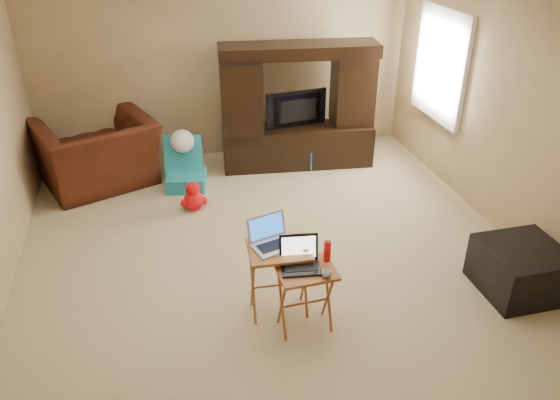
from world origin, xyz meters
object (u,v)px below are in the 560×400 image
object	(u,v)px
laptop_right	(301,257)
mouse_left	(304,247)
tray_table_right	(305,299)
laptop_left	(274,235)
entertainment_center	(298,107)
mouse_right	(327,274)
push_toy	(322,152)
tray_table_left	(279,281)
water_bottle	(327,251)
recliner	(98,153)
plush_toy	(193,196)
child_rocker	(185,164)
television	(299,111)
ottoman	(520,269)

from	to	relation	value
laptop_right	mouse_left	world-z (taller)	laptop_right
tray_table_right	laptop_left	xyz separation A→B (m)	(-0.19, 0.28, 0.49)
mouse_left	entertainment_center	bearing A→B (deg)	75.01
entertainment_center	mouse_right	bearing A→B (deg)	-95.23
push_toy	tray_table_right	xyz separation A→B (m)	(-1.13, -3.03, 0.11)
tray_table_left	water_bottle	world-z (taller)	water_bottle
recliner	plush_toy	bearing A→B (deg)	117.98
mouse_left	recliner	bearing A→B (deg)	120.64
tray_table_left	child_rocker	bearing A→B (deg)	105.67
entertainment_center	television	bearing A→B (deg)	-83.28
television	plush_toy	size ratio (longest dim) A/B	2.31
recliner	entertainment_center	bearing A→B (deg)	158.43
plush_toy	laptop_left	world-z (taller)	laptop_left
push_toy	mouse_left	bearing A→B (deg)	-123.97
plush_toy	tray_table_right	xyz separation A→B (m)	(0.68, -2.23, 0.12)
entertainment_center	water_bottle	size ratio (longest dim) A/B	10.75
laptop_right	water_bottle	distance (m)	0.25
laptop_right	mouse_right	world-z (taller)	laptop_right
child_rocker	laptop_right	size ratio (longest dim) A/B	2.00
entertainment_center	plush_toy	world-z (taller)	entertainment_center
entertainment_center	plush_toy	distance (m)	1.85
plush_toy	ottoman	size ratio (longest dim) A/B	0.51
television	tray_table_right	xyz separation A→B (m)	(-0.82, -3.08, -0.48)
push_toy	television	bearing A→B (deg)	158.12
plush_toy	laptop_right	xyz separation A→B (m)	(0.64, -2.21, 0.54)
mouse_right	television	bearing A→B (deg)	77.88
recliner	child_rocker	xyz separation A→B (m)	(1.03, -0.34, -0.11)
recliner	plush_toy	size ratio (longest dim) A/B	3.66
recliner	laptop_right	xyz separation A→B (m)	(1.70, -3.14, 0.29)
television	laptop_left	xyz separation A→B (m)	(-1.01, -2.80, 0.01)
mouse_right	entertainment_center	bearing A→B (deg)	78.05
ottoman	laptop_left	distance (m)	2.33
ottoman	mouse_left	bearing A→B (deg)	175.32
recliner	mouse_right	size ratio (longest dim) A/B	10.73
push_toy	water_bottle	xyz separation A→B (m)	(-0.93, -2.95, 0.51)
entertainment_center	laptop_right	distance (m)	3.22
child_rocker	ottoman	distance (m)	3.94
tray_table_left	laptop_right	world-z (taller)	laptop_right
entertainment_center	tray_table_left	distance (m)	3.07
laptop_left	mouse_left	world-z (taller)	laptop_left
plush_toy	push_toy	distance (m)	1.98
recliner	mouse_left	size ratio (longest dim) A/B	9.68
television	mouse_left	distance (m)	3.00
tray_table_left	entertainment_center	bearing A→B (deg)	74.83
laptop_left	water_bottle	world-z (taller)	laptop_left
child_rocker	mouse_left	size ratio (longest dim) A/B	4.64
television	child_rocker	size ratio (longest dim) A/B	1.31
television	recliner	distance (m)	2.58
laptop_left	mouse_left	xyz separation A→B (m)	(0.22, -0.10, -0.09)
laptop_right	ottoman	bearing A→B (deg)	7.38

